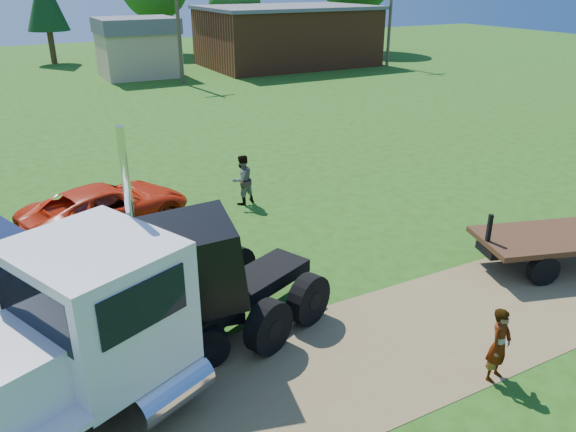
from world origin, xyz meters
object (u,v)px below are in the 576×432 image
spectator_a (499,345)px  black_dump_truck (90,293)px  orange_pickup (107,207)px  white_semi_tractor (108,328)px

spectator_a → black_dump_truck: bearing=131.3°
black_dump_truck → spectator_a: (7.15, -4.57, -0.84)m
orange_pickup → spectator_a: 12.79m
white_semi_tractor → black_dump_truck: 1.63m
white_semi_tractor → orange_pickup: bearing=56.0°
orange_pickup → spectator_a: size_ratio=3.28×
orange_pickup → white_semi_tractor: bearing=152.6°
black_dump_truck → orange_pickup: 7.26m
black_dump_truck → spectator_a: bearing=-21.7°
white_semi_tractor → black_dump_truck: bearing=68.1°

